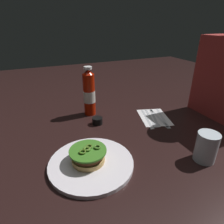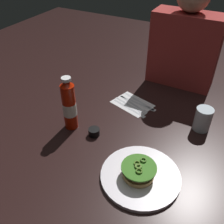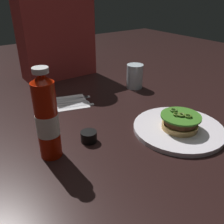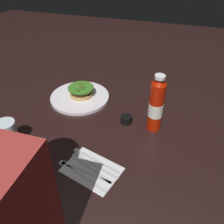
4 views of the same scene
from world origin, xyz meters
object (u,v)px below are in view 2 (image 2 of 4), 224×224
Objects in this scene: ketchup_bottle at (69,105)px; condiment_cup at (94,132)px; dinner_plate at (140,176)px; napkin at (132,104)px; table_knife at (139,103)px; steak_knife at (141,102)px; spoon_utensil at (136,106)px; fork_utensil at (133,107)px; butter_knife at (131,109)px; diner_person at (185,41)px; water_glass at (203,119)px; burger_sandwich at (139,171)px.

condiment_cup is at bearing -0.92° from ketchup_bottle.
dinner_plate is 1.51× the size of napkin.
steak_knife is (0.01, 0.01, -0.00)m from table_knife.
table_knife reaches higher than napkin.
table_knife is at bearing 81.18° from spoon_utensil.
condiment_cup is at bearing -103.67° from fork_utensil.
spoon_utensil is at bearing 68.75° from butter_knife.
steak_knife is 0.39m from diner_person.
fork_utensil is at bearing 179.40° from water_glass.
table_knife is (0.20, 0.30, -0.11)m from ketchup_bottle.
dinner_plate is 0.43m from fork_utensil.
ketchup_bottle is 0.69m from diner_person.
burger_sandwich is 0.41m from butter_knife.
spoon_utensil is (0.20, 0.27, -0.11)m from ketchup_bottle.
condiment_cup is at bearing -146.95° from water_glass.
butter_knife is (-0.19, 0.36, -0.03)m from burger_sandwich.
spoon_utensil is at bearing -98.82° from table_knife.
diner_person is at bearing 70.50° from steak_knife.
water_glass is 0.54× the size of butter_knife.
steak_knife is (0.04, 0.03, 0.00)m from napkin.
burger_sandwich is at bearing -65.64° from spoon_utensil.
water_glass reaches higher than fork_utensil.
dinner_plate is 0.43m from spoon_utensil.
burger_sandwich is at bearing -84.81° from diner_person.
condiment_cup is at bearing -105.23° from table_knife.
butter_knife is 1.03× the size of fork_utensil.
napkin is (-0.34, 0.03, -0.05)m from water_glass.
spoon_utensil is at bearing 176.80° from water_glass.
butter_knife is (-0.20, 0.35, -0.00)m from dinner_plate.
ketchup_bottle reaches higher than water_glass.
fork_utensil is 0.94× the size of steak_knife.
condiment_cup is (-0.26, 0.12, 0.01)m from dinner_plate.
napkin is 0.99× the size of fork_utensil.
fork_utensil is at bearing -114.68° from table_knife.
water_glass is 0.32m from spoon_utensil.
butter_knife and fork_utensil have the same top height.
burger_sandwich is 0.46m from napkin.
fork_utensil is at bearing -113.41° from steak_knife.
table_knife is (0.08, 0.30, -0.01)m from condiment_cup.
water_glass reaches higher than condiment_cup.
burger_sandwich is 0.66× the size of napkin.
dinner_plate is at bearing -23.65° from condiment_cup.
spoon_utensil is (-0.19, 0.39, -0.00)m from dinner_plate.
diner_person is at bearing 119.96° from water_glass.
dinner_plate is 0.41m from ketchup_bottle.
fork_utensil reaches higher than napkin.
napkin is at bearing 116.01° from fork_utensil.
burger_sandwich is at bearing -18.40° from ketchup_bottle.
napkin is 0.93× the size of steak_knife.
ketchup_bottle is (-0.38, 0.12, 0.08)m from burger_sandwich.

